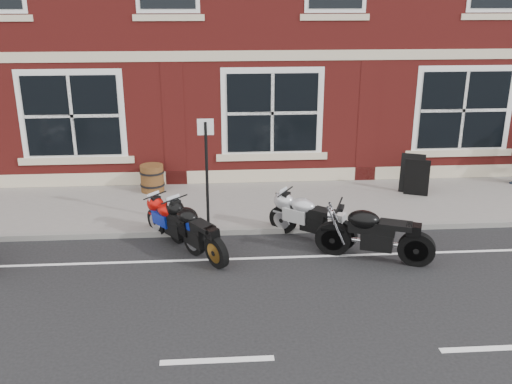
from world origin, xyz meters
TOP-DOWN VIEW (x-y plane):
  - ground at (0.00, 0.00)m, footprint 80.00×80.00m
  - sidewalk at (0.00, 3.00)m, footprint 30.00×3.00m
  - kerb at (0.00, 1.42)m, footprint 30.00×0.16m
  - moto_sport_red at (-0.82, 1.03)m, footprint 1.26×1.59m
  - moto_sport_black at (-0.38, 0.52)m, footprint 1.26×1.78m
  - moto_sport_silver at (1.97, 1.03)m, footprint 1.65×1.35m
  - moto_naked_black at (2.98, 0.01)m, footprint 2.15×0.98m
  - a_board_sign at (4.91, 3.29)m, footprint 0.69×0.59m
  - barrel_planter at (-1.57, 4.01)m, footprint 0.61×0.61m
  - parking_sign at (-0.15, 1.55)m, footprint 0.33×0.06m

SIDE VIEW (x-z plane):
  - ground at x=0.00m, z-range 0.00..0.00m
  - sidewalk at x=0.00m, z-range 0.00..0.12m
  - kerb at x=0.00m, z-range 0.00..0.12m
  - barrel_planter at x=-1.57m, z-range 0.12..0.80m
  - moto_sport_red at x=-0.82m, z-range 0.06..0.92m
  - moto_sport_silver at x=1.97m, z-range 0.07..0.97m
  - moto_sport_black at x=-0.38m, z-range 0.07..1.00m
  - moto_naked_black at x=2.98m, z-range 0.08..1.09m
  - a_board_sign at x=4.91m, z-range 0.12..1.10m
  - parking_sign at x=-0.15m, z-range 0.30..2.65m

